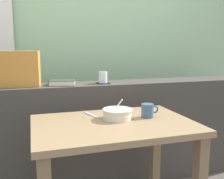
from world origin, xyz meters
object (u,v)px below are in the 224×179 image
(closed_book, at_px, (62,83))
(ceramic_mug, at_px, (148,111))
(breakfast_table, at_px, (114,144))
(fork_utensil, at_px, (91,115))
(juice_glass, at_px, (103,78))
(throw_pillow, at_px, (17,69))
(soup_bowl, at_px, (117,114))
(coaster_square, at_px, (103,83))

(closed_book, relative_size, ceramic_mug, 1.98)
(breakfast_table, bearing_deg, fork_utensil, 115.91)
(juice_glass, relative_size, fork_utensil, 0.52)
(fork_utensil, relative_size, ceramic_mug, 1.50)
(throw_pillow, xyz_separation_m, ceramic_mug, (0.78, -0.59, -0.23))
(juice_glass, relative_size, throw_pillow, 0.28)
(soup_bowl, xyz_separation_m, fork_utensil, (-0.13, 0.13, -0.03))
(juice_glass, bearing_deg, closed_book, 178.46)
(coaster_square, height_order, throw_pillow, throw_pillow)
(juice_glass, height_order, fork_utensil, juice_glass)
(breakfast_table, distance_m, fork_utensil, 0.25)
(coaster_square, bearing_deg, soup_bowl, -96.29)
(breakfast_table, bearing_deg, throw_pillow, 130.64)
(breakfast_table, distance_m, throw_pillow, 0.93)
(juice_glass, xyz_separation_m, closed_book, (-0.32, 0.01, -0.03))
(soup_bowl, bearing_deg, fork_utensil, 135.25)
(closed_book, height_order, fork_utensil, closed_book)
(coaster_square, bearing_deg, juice_glass, 0.00)
(fork_utensil, bearing_deg, soup_bowl, -61.06)
(juice_glass, relative_size, soup_bowl, 0.49)
(breakfast_table, bearing_deg, closed_book, 110.28)
(fork_utensil, bearing_deg, breakfast_table, -80.40)
(closed_book, relative_size, throw_pillow, 0.70)
(closed_book, distance_m, ceramic_mug, 0.73)
(breakfast_table, relative_size, coaster_square, 9.24)
(breakfast_table, bearing_deg, coaster_square, 80.42)
(juice_glass, distance_m, fork_utensil, 0.49)
(juice_glass, xyz_separation_m, throw_pillow, (-0.64, 0.04, 0.08))
(breakfast_table, height_order, coaster_square, coaster_square)
(coaster_square, relative_size, ceramic_mug, 0.88)
(breakfast_table, height_order, closed_book, closed_book)
(juice_glass, distance_m, throw_pillow, 0.65)
(soup_bowl, bearing_deg, juice_glass, 83.71)
(soup_bowl, bearing_deg, breakfast_table, -126.05)
(throw_pillow, bearing_deg, fork_utensil, -44.60)
(coaster_square, height_order, juice_glass, juice_glass)
(breakfast_table, distance_m, soup_bowl, 0.18)
(juice_glass, height_order, closed_book, juice_glass)
(soup_bowl, distance_m, ceramic_mug, 0.19)
(coaster_square, bearing_deg, breakfast_table, -99.58)
(juice_glass, height_order, ceramic_mug, juice_glass)
(breakfast_table, xyz_separation_m, juice_glass, (0.10, 0.59, 0.33))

